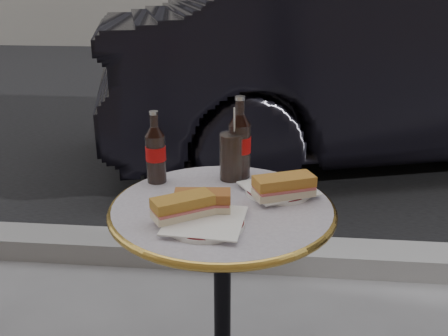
# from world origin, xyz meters

# --- Properties ---
(asphalt_road) EXTENTS (40.00, 8.00, 0.00)m
(asphalt_road) POSITION_xyz_m (0.00, 5.00, 0.00)
(asphalt_road) COLOR black
(asphalt_road) RESTS_ON ground
(curb) EXTENTS (40.00, 0.20, 0.12)m
(curb) POSITION_xyz_m (0.00, 0.90, 0.05)
(curb) COLOR gray
(curb) RESTS_ON ground
(bistro_table) EXTENTS (0.62, 0.62, 0.73)m
(bistro_table) POSITION_xyz_m (0.00, 0.00, 0.37)
(bistro_table) COLOR #BAB2C4
(bistro_table) RESTS_ON ground
(plate_left) EXTENTS (0.25, 0.25, 0.01)m
(plate_left) POSITION_xyz_m (-0.03, -0.13, 0.74)
(plate_left) COLOR white
(plate_left) RESTS_ON bistro_table
(plate_right) EXTENTS (0.25, 0.25, 0.01)m
(plate_right) POSITION_xyz_m (0.15, 0.10, 0.74)
(plate_right) COLOR white
(plate_right) RESTS_ON bistro_table
(sandwich_left_a) EXTENTS (0.17, 0.14, 0.05)m
(sandwich_left_a) POSITION_xyz_m (-0.09, -0.11, 0.77)
(sandwich_left_a) COLOR #AF792C
(sandwich_left_a) RESTS_ON plate_left
(sandwich_left_b) EXTENTS (0.15, 0.08, 0.05)m
(sandwich_left_b) POSITION_xyz_m (-0.04, -0.07, 0.77)
(sandwich_left_b) COLOR #9D5827
(sandwich_left_b) RESTS_ON plate_left
(sandwich_right) EXTENTS (0.18, 0.14, 0.06)m
(sandwich_right) POSITION_xyz_m (0.17, 0.04, 0.77)
(sandwich_right) COLOR #B4772D
(sandwich_right) RESTS_ON plate_right
(cola_bottle_left) EXTENTS (0.08, 0.08, 0.22)m
(cola_bottle_left) POSITION_xyz_m (-0.21, 0.14, 0.84)
(cola_bottle_left) COLOR black
(cola_bottle_left) RESTS_ON bistro_table
(cola_bottle_right) EXTENTS (0.09, 0.09, 0.26)m
(cola_bottle_right) POSITION_xyz_m (0.03, 0.21, 0.86)
(cola_bottle_right) COLOR black
(cola_bottle_right) RESTS_ON bistro_table
(cola_glass) EXTENTS (0.09, 0.09, 0.15)m
(cola_glass) POSITION_xyz_m (0.01, 0.19, 0.81)
(cola_glass) COLOR black
(cola_glass) RESTS_ON bistro_table
(parked_car) EXTENTS (2.77, 4.74, 1.47)m
(parked_car) POSITION_xyz_m (1.10, 2.66, 0.74)
(parked_car) COLOR black
(parked_car) RESTS_ON ground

